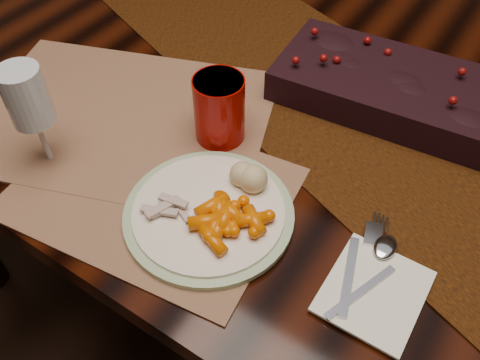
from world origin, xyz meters
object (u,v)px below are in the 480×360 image
Objects in this scene: dining_table at (317,232)px; baby_carrots at (229,227)px; turkey_shreds at (169,208)px; wine_glass at (35,119)px; mashed_potatoes at (249,168)px; placemat_main at (152,191)px; dinner_plate at (209,213)px; centerpiece at (390,83)px; napkin at (374,291)px; red_cup at (219,109)px.

dining_table is 17.51× the size of baby_carrots.
dining_table is 0.53m from baby_carrots.
wine_glass is at bearing -177.45° from turkey_shreds.
dining_table is 0.48m from mashed_potatoes.
dinner_plate is (0.10, 0.01, 0.01)m from placemat_main.
turkey_shreds is at bearing -110.30° from centerpiece.
mashed_potatoes is 0.32m from wine_glass.
napkin is 1.23× the size of red_cup.
turkey_shreds is at bearing 2.55° from wine_glass.
centerpiece is at bearing 72.20° from mashed_potatoes.
dinner_plate reaches higher than napkin.
red_cup is (-0.33, 0.13, 0.05)m from napkin.
mashed_potatoes is (-0.03, 0.10, 0.01)m from baby_carrots.
centerpiece is 0.58m from wine_glass.
dining_table is 24.92× the size of turkey_shreds.
placemat_main is at bearing 156.18° from turkey_shreds.
baby_carrots is at bearing -171.90° from napkin.
wine_glass is (-0.33, -0.37, 0.46)m from dining_table.
dining_table is at bearing 48.45° from wine_glass.
red_cup reaches higher than mashed_potatoes.
centerpiece is 5.33× the size of turkey_shreds.
red_cup is (-0.13, 0.16, 0.03)m from baby_carrots.
dining_table is 0.68m from wine_glass.
turkey_shreds reaches higher than dinner_plate.
baby_carrots is at bearing -90.94° from dining_table.
red_cup reaches higher than dining_table.
wine_glass reaches higher than centerpiece.
dinner_plate is 0.18m from red_cup.
centerpiece is 0.45m from placemat_main.
wine_glass is (-0.20, -0.19, 0.03)m from red_cup.
placemat_main is at bearing -176.88° from napkin.
wine_glass is at bearing -156.60° from mashed_potatoes.
red_cup is (-0.13, -0.18, 0.43)m from dining_table.
placemat_main is 2.31× the size of wine_glass.
red_cup reaches higher than turkey_shreds.
wine_glass reaches higher than dinner_plate.
placemat_main is (-0.21, -0.39, -0.04)m from centerpiece.
dinner_plate is 3.32× the size of mashed_potatoes.
red_cup reaches higher than napkin.
placemat_main reaches higher than dining_table.
dinner_plate is at bearing -98.86° from dining_table.
baby_carrots is at bearing -51.93° from red_cup.
red_cup is at bearing 146.40° from mashed_potatoes.
centerpiece is 3.75× the size of baby_carrots.
napkin is (0.23, -0.07, -0.03)m from mashed_potatoes.
red_cup is at bearing 157.42° from napkin.
dining_table is 16.18× the size of red_cup.
mashed_potatoes is at bearing 79.93° from dinner_plate.
dinner_plate is 0.29m from wine_glass.
red_cup is at bearing 76.21° from placemat_main.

